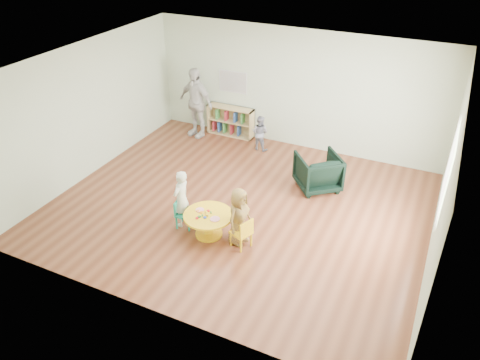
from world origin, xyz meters
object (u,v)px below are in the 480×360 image
(kid_chair_right, at_px, (243,232))
(child_right, at_px, (239,216))
(activity_table, at_px, (208,221))
(kid_chair_left, at_px, (183,213))
(adult_caretaker, at_px, (196,102))
(armchair, at_px, (318,172))
(toddler, at_px, (260,133))
(bookshelf, at_px, (231,121))
(child_left, at_px, (181,199))

(kid_chair_right, distance_m, child_right, 0.28)
(activity_table, relative_size, kid_chair_right, 1.53)
(activity_table, distance_m, kid_chair_left, 0.55)
(kid_chair_left, height_order, adult_caretaker, adult_caretaker)
(armchair, height_order, child_right, child_right)
(activity_table, xyz_separation_m, armchair, (1.27, 2.36, 0.08))
(kid_chair_left, height_order, child_right, child_right)
(toddler, bearing_deg, kid_chair_right, 112.46)
(bookshelf, relative_size, child_right, 1.12)
(bookshelf, bearing_deg, adult_caretaker, -152.53)
(adult_caretaker, bearing_deg, toddler, 10.80)
(bookshelf, bearing_deg, toddler, -24.55)
(adult_caretaker, bearing_deg, kid_chair_right, -37.70)
(activity_table, height_order, child_right, child_right)
(child_right, bearing_deg, armchair, -5.49)
(child_right, distance_m, adult_caretaker, 4.49)
(kid_chair_left, bearing_deg, adult_caretaker, -163.03)
(kid_chair_right, height_order, child_right, child_right)
(kid_chair_right, relative_size, child_left, 0.52)
(child_left, xyz_separation_m, adult_caretaker, (-1.66, 3.44, 0.32))
(child_left, bearing_deg, adult_caretaker, -150.36)
(armchair, bearing_deg, activity_table, 22.35)
(kid_chair_left, distance_m, armchair, 2.96)
(armchair, relative_size, child_left, 0.75)
(child_right, relative_size, toddler, 1.24)
(kid_chair_left, xyz_separation_m, child_right, (1.12, 0.02, 0.24))
(activity_table, distance_m, toddler, 3.50)
(child_right, bearing_deg, child_left, 99.82)
(activity_table, xyz_separation_m, adult_caretaker, (-2.26, 3.52, 0.57))
(bookshelf, height_order, toddler, toddler)
(activity_table, distance_m, bookshelf, 4.20)
(child_left, height_order, toddler, child_left)
(activity_table, height_order, kid_chair_left, kid_chair_left)
(kid_chair_right, distance_m, bookshelf, 4.54)
(activity_table, height_order, kid_chair_right, kid_chair_right)
(child_left, xyz_separation_m, child_right, (1.16, -0.03, -0.02))
(kid_chair_right, distance_m, armchair, 2.48)
(kid_chair_left, height_order, child_left, child_left)
(kid_chair_left, height_order, armchair, armchair)
(adult_caretaker, bearing_deg, child_left, -51.40)
(kid_chair_left, bearing_deg, toddler, 170.08)
(bookshelf, xyz_separation_m, adult_caretaker, (-0.76, -0.39, 0.51))
(activity_table, bearing_deg, armchair, 61.78)
(activity_table, distance_m, armchair, 2.68)
(toddler, bearing_deg, kid_chair_left, 92.81)
(child_left, bearing_deg, bookshelf, -162.91)
(activity_table, height_order, toddler, toddler)
(child_left, distance_m, toddler, 3.38)
(bookshelf, xyz_separation_m, child_right, (2.06, -3.86, 0.17))
(kid_chair_right, xyz_separation_m, armchair, (0.57, 2.42, 0.07))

